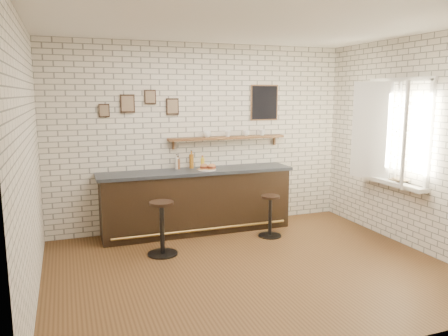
{
  "coord_description": "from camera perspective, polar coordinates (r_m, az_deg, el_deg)",
  "views": [
    {
      "loc": [
        -2.12,
        -4.84,
        2.2
      ],
      "look_at": [
        -0.03,
        0.9,
        1.16
      ],
      "focal_mm": 35.0,
      "sensor_mm": 36.0,
      "label": 1
    }
  ],
  "objects": [
    {
      "name": "ground",
      "position": [
        5.72,
        3.43,
        -12.95
      ],
      "size": [
        5.0,
        5.0,
        0.0
      ],
      "primitive_type": "plane",
      "color": "brown",
      "rests_on": "ground"
    },
    {
      "name": "bar_counter",
      "position": [
        7.02,
        -3.55,
        -4.3
      ],
      "size": [
        3.1,
        0.65,
        1.01
      ],
      "color": "black",
      "rests_on": "ground"
    },
    {
      "name": "sandwich_plate",
      "position": [
        6.89,
        -2.2,
        -0.22
      ],
      "size": [
        0.28,
        0.28,
        0.01
      ],
      "primitive_type": "cylinder",
      "color": "white",
      "rests_on": "bar_counter"
    },
    {
      "name": "ciabatta_sandwich",
      "position": [
        6.89,
        -2.11,
        0.18
      ],
      "size": [
        0.26,
        0.18,
        0.08
      ],
      "color": "tan",
      "rests_on": "sandwich_plate"
    },
    {
      "name": "potato_chips",
      "position": [
        6.88,
        -2.29,
        -0.17
      ],
      "size": [
        0.27,
        0.19,
        0.0
      ],
      "color": "#C69046",
      "rests_on": "sandwich_plate"
    },
    {
      "name": "bitters_bottle_brown",
      "position": [
        7.01,
        -6.02,
        0.57
      ],
      "size": [
        0.07,
        0.07,
        0.21
      ],
      "color": "brown",
      "rests_on": "bar_counter"
    },
    {
      "name": "bitters_bottle_white",
      "position": [
        7.0,
        -6.19,
        0.64
      ],
      "size": [
        0.06,
        0.06,
        0.24
      ],
      "color": "beige",
      "rests_on": "bar_counter"
    },
    {
      "name": "bitters_bottle_amber",
      "position": [
        7.06,
        -4.27,
        0.92
      ],
      "size": [
        0.07,
        0.07,
        0.29
      ],
      "color": "#A06119",
      "rests_on": "bar_counter"
    },
    {
      "name": "condiment_bottle_yellow",
      "position": [
        7.12,
        -2.83,
        0.72
      ],
      "size": [
        0.06,
        0.06,
        0.2
      ],
      "color": "gold",
      "rests_on": "bar_counter"
    },
    {
      "name": "bar_stool_left",
      "position": [
        6.1,
        -8.1,
        -7.56
      ],
      "size": [
        0.44,
        0.44,
        0.75
      ],
      "color": "black",
      "rests_on": "ground"
    },
    {
      "name": "bar_stool_right",
      "position": [
        6.85,
        6.05,
        -6.06
      ],
      "size": [
        0.36,
        0.36,
        0.65
      ],
      "color": "black",
      "rests_on": "ground"
    },
    {
      "name": "wall_shelf",
      "position": [
        7.23,
        0.44,
        3.95
      ],
      "size": [
        2.0,
        0.18,
        0.18
      ],
      "color": "brown",
      "rests_on": "ground"
    },
    {
      "name": "shelf_cup_a",
      "position": [
        7.11,
        -2.22,
        4.43
      ],
      "size": [
        0.16,
        0.16,
        0.1
      ],
      "primitive_type": "imported",
      "rotation": [
        0.0,
        0.0,
        0.24
      ],
      "color": "white",
      "rests_on": "wall_shelf"
    },
    {
      "name": "shelf_cup_b",
      "position": [
        7.22,
        0.49,
        4.5
      ],
      "size": [
        0.12,
        0.12,
        0.1
      ],
      "primitive_type": "imported",
      "rotation": [
        0.0,
        0.0,
        1.36
      ],
      "color": "white",
      "rests_on": "wall_shelf"
    },
    {
      "name": "shelf_cup_c",
      "position": [
        7.35,
        2.92,
        4.57
      ],
      "size": [
        0.15,
        0.15,
        0.09
      ],
      "primitive_type": "imported",
      "rotation": [
        0.0,
        0.0,
        1.25
      ],
      "color": "white",
      "rests_on": "wall_shelf"
    },
    {
      "name": "shelf_cup_d",
      "position": [
        7.47,
        5.01,
        4.64
      ],
      "size": [
        0.14,
        0.14,
        0.1
      ],
      "primitive_type": "imported",
      "rotation": [
        0.0,
        0.0,
        0.42
      ],
      "color": "white",
      "rests_on": "wall_shelf"
    },
    {
      "name": "back_wall_decor",
      "position": [
        7.21,
        -1.08,
        8.45
      ],
      "size": [
        2.96,
        0.02,
        0.56
      ],
      "color": "black",
      "rests_on": "ground"
    },
    {
      "name": "window_sill",
      "position": [
        6.97,
        20.9,
        -1.72
      ],
      "size": [
        0.2,
        1.35,
        0.06
      ],
      "color": "white",
      "rests_on": "ground"
    },
    {
      "name": "casement_window",
      "position": [
        6.84,
        21.01,
        4.43
      ],
      "size": [
        0.4,
        1.3,
        1.56
      ],
      "color": "white",
      "rests_on": "ground"
    },
    {
      "name": "book_lower",
      "position": [
        6.89,
        21.19,
        -1.52
      ],
      "size": [
        0.16,
        0.21,
        0.02
      ],
      "primitive_type": "imported",
      "rotation": [
        0.0,
        0.0,
        -0.01
      ],
      "color": "tan",
      "rests_on": "window_sill"
    },
    {
      "name": "book_upper",
      "position": [
        6.86,
        21.39,
        -1.41
      ],
      "size": [
        0.24,
        0.28,
        0.02
      ],
      "primitive_type": "imported",
      "rotation": [
        0.0,
        0.0,
        -0.37
      ],
      "color": "tan",
      "rests_on": "book_lower"
    }
  ]
}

